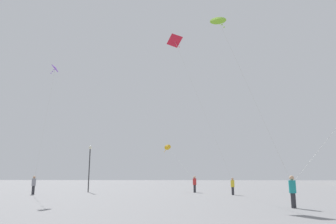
# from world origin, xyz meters

# --- Properties ---
(person_in_grey) EXTENTS (0.39, 0.39, 1.77)m
(person_in_grey) POSITION_xyz_m (-13.67, 23.85, 0.97)
(person_in_grey) COLOR #2D2D33
(person_in_grey) RESTS_ON ground_plane
(person_in_yellow) EXTENTS (0.35, 0.35, 1.60)m
(person_in_yellow) POSITION_xyz_m (5.59, 24.30, 0.87)
(person_in_yellow) COLOR #2D2D33
(person_in_yellow) RESTS_ON ground_plane
(person_in_red) EXTENTS (0.38, 0.38, 1.76)m
(person_in_red) POSITION_xyz_m (2.02, 28.81, 0.96)
(person_in_red) COLOR #2D2D33
(person_in_red) RESTS_ON ground_plane
(person_in_teal) EXTENTS (0.38, 0.38, 1.75)m
(person_in_teal) POSITION_xyz_m (7.41, 11.83, 0.96)
(person_in_teal) COLOR #2D2D33
(person_in_teal) RESTS_ON ground_plane
(kite_amber_diamond) EXTENTS (3.91, 5.96, 4.57)m
(kite_amber_diamond) POSITION_xyz_m (-1.39, 34.35, 5.41)
(kite_amber_diamond) COLOR yellow
(kite_crimson_delta) EXTENTS (6.01, 3.26, 13.69)m
(kite_crimson_delta) POSITION_xyz_m (0.46, 21.82, 14.27)
(kite_crimson_delta) COLOR red
(kite_violet_diamond) EXTENTS (3.06, 3.20, 11.01)m
(kite_violet_diamond) POSITION_xyz_m (-11.16, 21.27, 11.78)
(kite_violet_diamond) COLOR purple
(kite_lime_diamond) EXTENTS (4.14, 3.72, 12.25)m
(kite_lime_diamond) POSITION_xyz_m (3.96, 15.01, 12.93)
(kite_lime_diamond) COLOR #8CD12D
(lamppost_east) EXTENTS (0.36, 0.36, 5.13)m
(lamppost_east) POSITION_xyz_m (-9.86, 28.84, 3.43)
(lamppost_east) COLOR #2D2D30
(lamppost_east) RESTS_ON ground_plane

